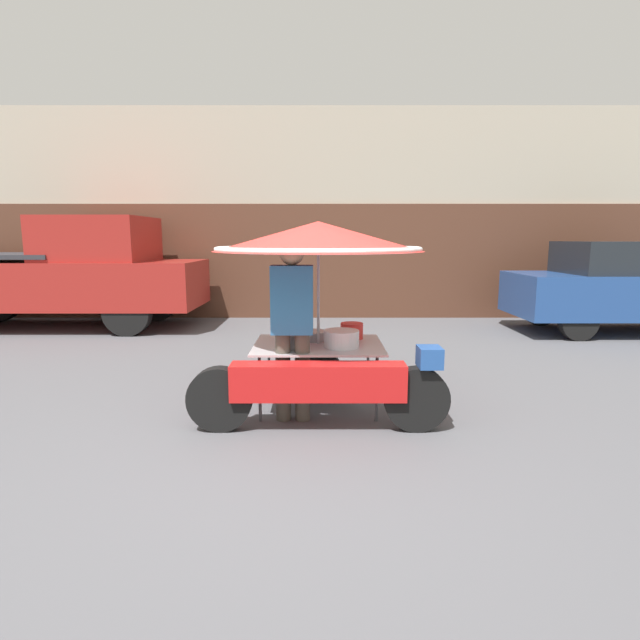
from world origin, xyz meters
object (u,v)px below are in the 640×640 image
(vendor_person, at_px, (294,321))
(parked_car, at_px, (632,287))
(vendor_motorcycle_cart, at_px, (321,264))
(pickup_truck, at_px, (65,275))

(vendor_person, distance_m, parked_car, 7.32)
(vendor_motorcycle_cart, relative_size, parked_car, 0.55)
(vendor_motorcycle_cart, bearing_deg, vendor_person, -128.76)
(pickup_truck, bearing_deg, parked_car, -2.63)
(vendor_person, relative_size, parked_car, 0.40)
(vendor_motorcycle_cart, bearing_deg, pickup_truck, 136.39)
(vendor_motorcycle_cart, xyz_separation_m, parked_car, (5.58, 4.13, -0.62))
(vendor_person, bearing_deg, parked_car, 37.32)
(vendor_person, bearing_deg, pickup_truck, 133.08)
(vendor_motorcycle_cart, xyz_separation_m, vendor_person, (-0.24, -0.30, -0.50))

